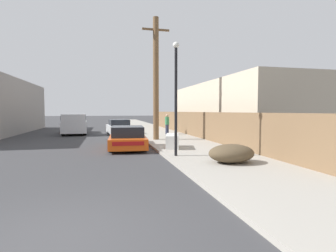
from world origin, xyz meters
The scene contains 12 objects.
ground_plane centered at (0.00, 0.00, 0.00)m, with size 220.00×220.00×0.00m, color #38383A.
sidewalk_curb centered at (5.30, 23.50, 0.06)m, with size 4.20×63.00×0.12m, color #9E998E.
discarded_fridge centered at (4.10, 8.91, 0.47)m, with size 1.06×1.83×0.72m.
parked_sports_car_red centered at (1.89, 10.05, 0.56)m, with size 2.16×4.43×1.21m.
car_parked_mid centered at (1.86, 18.76, 0.61)m, with size 2.13×4.19×1.29m.
pickup_truck centered at (-1.88, 19.79, 0.89)m, with size 2.37×5.36×1.76m.
utility_pole centered at (4.03, 13.03, 4.20)m, with size 1.80×0.38×8.03m.
street_lamp centered at (3.65, 6.53, 2.88)m, with size 0.26×0.26×4.77m.
brush_pile centered at (5.25, 4.61, 0.46)m, with size 1.72×1.28×0.68m.
wooden_fence centered at (7.25, 16.28, 1.03)m, with size 0.08×30.06×1.82m, color brown.
building_right_house centered at (11.27, 15.79, 2.13)m, with size 6.00×16.07×4.27m, color beige.
pedestrian centered at (5.67, 16.78, 0.96)m, with size 0.34×0.34×1.65m.
Camera 1 is at (0.76, -4.13, 2.02)m, focal length 28.00 mm.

